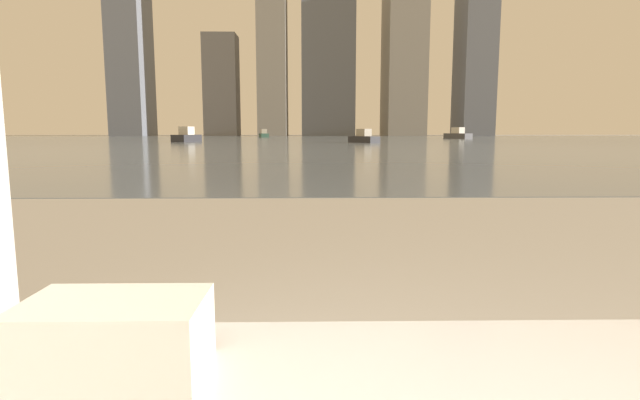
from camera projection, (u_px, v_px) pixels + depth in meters
The scene contains 11 objects.
towel_stack at pixel (115, 338), 0.76m from camera, with size 0.27×0.17×0.12m.
harbor_water at pixel (310, 139), 61.37m from camera, with size 180.00×110.00×0.01m.
harbor_boat_0 at pixel (364, 138), 41.83m from camera, with size 2.51×3.15×1.15m.
harbor_boat_2 at pixel (264, 134), 82.46m from camera, with size 1.98×3.78×1.35m.
harbor_boat_3 at pixel (458, 135), 65.67m from camera, with size 3.03×4.15×1.49m.
harbor_boat_4 at pixel (187, 136), 45.09m from camera, with size 2.01×3.83×1.37m.
skyline_tower_1 at pixel (222, 86), 114.91m from camera, with size 7.51×7.04×22.84m.
skyline_tower_2 at pixel (272, 30), 113.45m from camera, with size 6.41×11.62×47.65m.
skyline_tower_3 at pixel (328, 62), 114.64m from camera, with size 12.12×8.00×33.44m.
skyline_tower_4 at pixel (404, 63), 114.98m from camera, with size 8.63×13.99×33.16m.
skyline_tower_5 at pixel (477, 11), 113.70m from camera, with size 7.23×10.95×56.57m.
Camera 1 is at (0.03, 0.17, 0.91)m, focal length 28.00 mm.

